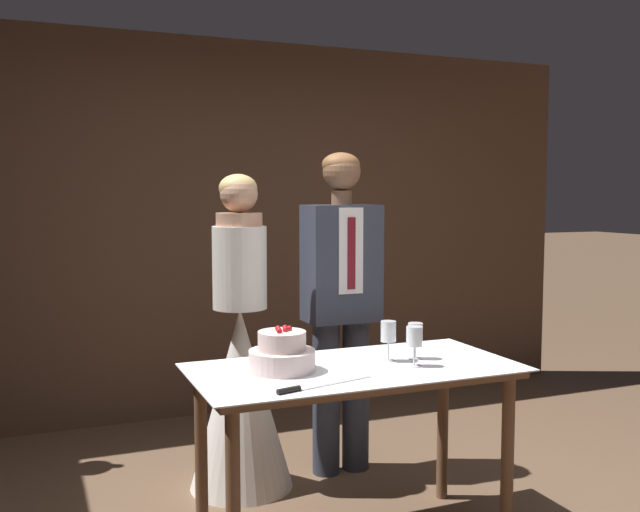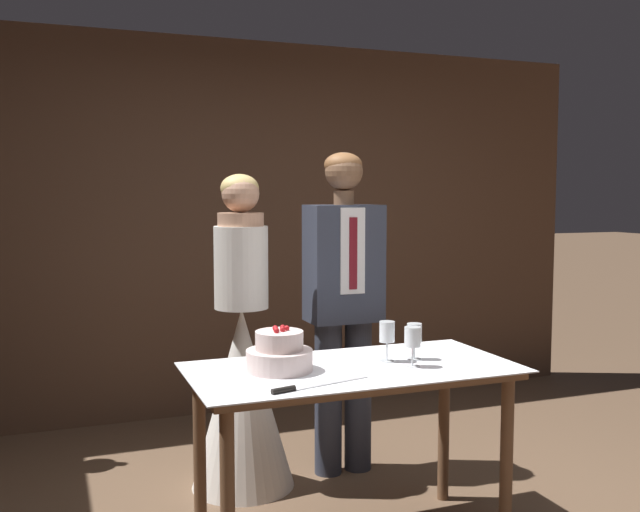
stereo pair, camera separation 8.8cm
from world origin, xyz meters
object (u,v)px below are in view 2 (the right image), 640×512
at_px(tiered_cake, 279,354).
at_px(wine_glass_near, 412,339).
at_px(cake_knife, 303,387).
at_px(wine_glass_middle, 414,334).
at_px(wine_glass_far, 387,334).
at_px(groom, 344,296).
at_px(cake_table, 352,390).
at_px(bride, 242,375).

relative_size(tiered_cake, wine_glass_near, 1.62).
xyz_separation_m(tiered_cake, cake_knife, (-0.00, -0.30, -0.07)).
bearing_deg(wine_glass_middle, wine_glass_far, 176.84).
distance_m(cake_knife, groom, 1.22).
height_order(cake_table, cake_knife, cake_knife).
relative_size(tiered_cake, bride, 0.17).
height_order(bride, groom, groom).
height_order(cake_knife, wine_glass_far, wine_glass_far).
height_order(cake_table, bride, bride).
relative_size(cake_knife, wine_glass_near, 2.52).
bearing_deg(groom, wine_glass_far, -97.86).
bearing_deg(wine_glass_far, groom, 82.14).
distance_m(tiered_cake, cake_knife, 0.31).
bearing_deg(bride, cake_table, -69.89).
xyz_separation_m(wine_glass_near, bride, (-0.53, 0.88, -0.32)).
bearing_deg(cake_knife, tiered_cake, 75.71).
bearing_deg(tiered_cake, groom, 50.78).
relative_size(cake_table, cake_knife, 3.22).
height_order(wine_glass_far, bride, bride).
relative_size(cake_table, wine_glass_near, 8.13).
bearing_deg(wine_glass_middle, tiered_cake, 178.43).
xyz_separation_m(cake_table, wine_glass_near, (0.24, -0.09, 0.22)).
relative_size(cake_knife, wine_glass_far, 2.43).
xyz_separation_m(wine_glass_far, bride, (-0.47, 0.75, -0.32)).
bearing_deg(wine_glass_near, bride, 121.20).
xyz_separation_m(tiered_cake, wine_glass_middle, (0.63, -0.02, 0.04)).
bearing_deg(groom, wine_glass_middle, -87.74).
distance_m(bride, groom, 0.69).
xyz_separation_m(cake_knife, wine_glass_near, (0.56, 0.16, 0.11)).
xyz_separation_m(bride, groom, (0.57, -0.00, 0.39)).
xyz_separation_m(tiered_cake, wine_glass_near, (0.56, -0.14, 0.05)).
distance_m(cake_table, bride, 0.84).
bearing_deg(wine_glass_far, wine_glass_near, -64.76).
distance_m(cake_knife, wine_glass_near, 0.60).
height_order(tiered_cake, wine_glass_middle, tiered_cake).
bearing_deg(wine_glass_middle, wine_glass_near, -121.64).
bearing_deg(wine_glass_near, cake_table, 159.35).
bearing_deg(tiered_cake, wine_glass_near, -13.73).
xyz_separation_m(wine_glass_near, wine_glass_far, (-0.06, 0.13, 0.00)).
bearing_deg(tiered_cake, cake_table, -8.10).
relative_size(wine_glass_middle, wine_glass_far, 0.91).
bearing_deg(bride, groom, -0.04).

